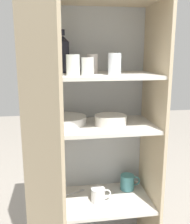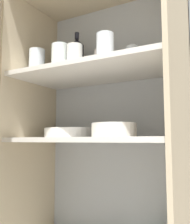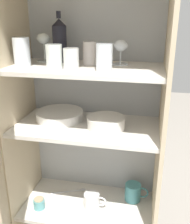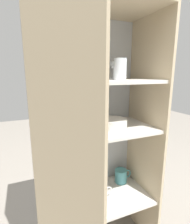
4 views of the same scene
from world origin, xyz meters
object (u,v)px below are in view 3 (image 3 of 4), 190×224
object	(u,v)px
plate_stack_white	(60,115)
coffee_mug_primary	(92,201)
storage_jar	(39,203)
wine_bottle	(60,40)
mixing_bowl_large	(106,122)

from	to	relation	value
plate_stack_white	coffee_mug_primary	bearing A→B (deg)	-20.14
storage_jar	coffee_mug_primary	bearing A→B (deg)	13.03
wine_bottle	plate_stack_white	bearing A→B (deg)	-91.08
coffee_mug_primary	mixing_bowl_large	bearing A→B (deg)	3.25
wine_bottle	storage_jar	world-z (taller)	wine_bottle
wine_bottle	coffee_mug_primary	bearing A→B (deg)	-31.89
mixing_bowl_large	coffee_mug_primary	world-z (taller)	mixing_bowl_large
plate_stack_white	mixing_bowl_large	bearing A→B (deg)	-14.10
coffee_mug_primary	storage_jar	xyz separation A→B (m)	(-0.28, -0.07, -0.01)
wine_bottle	coffee_mug_primary	distance (m)	0.87
plate_stack_white	storage_jar	bearing A→B (deg)	-125.59
mixing_bowl_large	coffee_mug_primary	xyz separation A→B (m)	(-0.07, -0.00, -0.47)
wine_bottle	plate_stack_white	distance (m)	0.38
wine_bottle	plate_stack_white	world-z (taller)	wine_bottle
wine_bottle	coffee_mug_primary	world-z (taller)	wine_bottle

